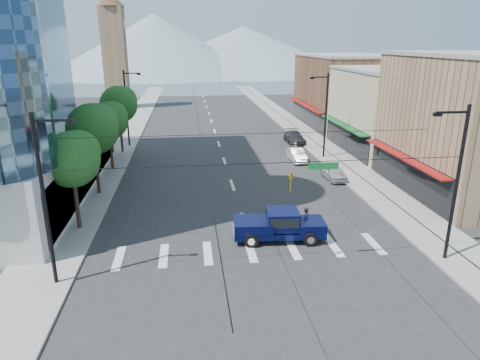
% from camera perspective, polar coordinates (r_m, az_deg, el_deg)
% --- Properties ---
extents(ground, '(160.00, 160.00, 0.00)m').
position_cam_1_polar(ground, '(24.98, 2.40, -10.95)').
color(ground, '#28282B').
rests_on(ground, ground).
extents(sidewalk_left, '(4.00, 120.00, 0.15)m').
position_cam_1_polar(sidewalk_left, '(63.26, -14.51, 6.48)').
color(sidewalk_left, gray).
rests_on(sidewalk_left, ground).
extents(sidewalk_right, '(4.00, 120.00, 0.15)m').
position_cam_1_polar(sidewalk_right, '(64.64, 7.23, 7.15)').
color(sidewalk_right, gray).
rests_on(sidewalk_right, ground).
extents(shop_mid, '(12.00, 14.00, 9.00)m').
position_cam_1_polar(shop_mid, '(51.89, 20.48, 8.48)').
color(shop_mid, tan).
rests_on(shop_mid, ground).
extents(shop_far, '(12.00, 18.00, 10.00)m').
position_cam_1_polar(shop_far, '(66.33, 14.25, 11.33)').
color(shop_far, brown).
rests_on(shop_far, ground).
extents(clock_tower, '(4.80, 4.80, 20.40)m').
position_cam_1_polar(clock_tower, '(84.54, -16.39, 16.33)').
color(clock_tower, '#8C6B4C').
rests_on(clock_tower, ground).
extents(mountain_left, '(80.00, 80.00, 22.00)m').
position_cam_1_polar(mountain_left, '(171.93, -11.28, 17.31)').
color(mountain_left, gray).
rests_on(mountain_left, ground).
extents(mountain_right, '(90.00, 90.00, 18.00)m').
position_cam_1_polar(mountain_right, '(183.11, 0.47, 17.03)').
color(mountain_right, gray).
rests_on(mountain_right, ground).
extents(tree_near, '(3.65, 3.64, 6.71)m').
position_cam_1_polar(tree_near, '(29.49, -21.31, 2.83)').
color(tree_near, black).
rests_on(tree_near, ground).
extents(tree_midnear, '(4.09, 4.09, 7.52)m').
position_cam_1_polar(tree_midnear, '(36.02, -18.84, 6.66)').
color(tree_midnear, black).
rests_on(tree_midnear, ground).
extents(tree_midfar, '(3.65, 3.64, 6.71)m').
position_cam_1_polar(tree_midfar, '(42.89, -16.97, 7.71)').
color(tree_midfar, black).
rests_on(tree_midfar, ground).
extents(tree_far, '(4.09, 4.09, 7.52)m').
position_cam_1_polar(tree_far, '(49.63, -15.73, 9.83)').
color(tree_far, black).
rests_on(tree_far, ground).
extents(signal_rig, '(21.80, 0.20, 9.00)m').
position_cam_1_polar(signal_rig, '(22.20, 3.46, -1.62)').
color(signal_rig, black).
rests_on(signal_rig, ground).
extents(lamp_pole_nw, '(2.00, 0.25, 9.00)m').
position_cam_1_polar(lamp_pole_nw, '(52.51, -14.78, 9.60)').
color(lamp_pole_nw, black).
rests_on(lamp_pole_nw, ground).
extents(lamp_pole_ne, '(2.00, 0.25, 9.00)m').
position_cam_1_polar(lamp_pole_ne, '(46.40, 11.24, 8.81)').
color(lamp_pole_ne, black).
rests_on(lamp_pole_ne, ground).
extents(pickup_truck, '(6.00, 2.61, 1.99)m').
position_cam_1_polar(pickup_truck, '(27.31, 5.18, -5.94)').
color(pickup_truck, '#070A33').
rests_on(pickup_truck, ground).
extents(pedestrian, '(0.50, 0.69, 1.78)m').
position_cam_1_polar(pedestrian, '(28.60, 8.84, -5.27)').
color(pedestrian, black).
rests_on(pedestrian, ground).
extents(parked_car_near, '(1.75, 3.99, 1.34)m').
position_cam_1_polar(parked_car_near, '(40.09, 12.36, 1.03)').
color(parked_car_near, silver).
rests_on(parked_car_near, ground).
extents(parked_car_mid, '(1.45, 4.08, 1.34)m').
position_cam_1_polar(parked_car_mid, '(45.60, 7.57, 3.35)').
color(parked_car_mid, silver).
rests_on(parked_car_mid, ground).
extents(parked_car_far, '(2.04, 4.96, 1.44)m').
position_cam_1_polar(parked_car_far, '(53.83, 7.27, 5.66)').
color(parked_car_far, '#323235').
rests_on(parked_car_far, ground).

